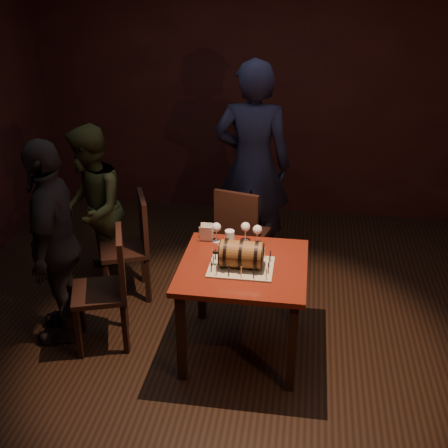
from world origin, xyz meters
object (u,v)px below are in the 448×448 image
object	(u,v)px
person_back	(252,166)
person_left_front	(55,243)
pub_table	(243,278)
person_left_rear	(91,210)
chair_left_rear	(133,241)
chair_left_front	(109,283)
wine_glass_mid	(245,228)
wine_glass_left	(216,228)
wine_glass_right	(257,231)
barrel_cake	(241,254)
pint_of_ale	(230,240)
chair_back	(240,231)

from	to	relation	value
person_back	person_left_front	distance (m)	1.95
pub_table	person_left_rear	xyz separation A→B (m)	(-1.42, 0.77, 0.10)
chair_left_rear	chair_left_front	distance (m)	0.69
person_left_front	wine_glass_mid	bearing A→B (deg)	92.54
wine_glass_left	wine_glass_right	bearing A→B (deg)	1.05
barrel_cake	wine_glass_left	world-z (taller)	barrel_cake
person_left_rear	person_left_front	xyz separation A→B (m)	(0.01, -0.76, 0.06)
person_left_front	wine_glass_left	bearing A→B (deg)	93.07
barrel_cake	wine_glass_right	size ratio (longest dim) A/B	2.21
pint_of_ale	chair_left_rear	world-z (taller)	chair_left_rear
pint_of_ale	wine_glass_right	bearing A→B (deg)	27.37
chair_left_front	wine_glass_right	bearing A→B (deg)	18.41
pub_table	chair_back	size ratio (longest dim) A/B	0.97
wine_glass_right	wine_glass_left	bearing A→B (deg)	-178.95
wine_glass_mid	wine_glass_right	size ratio (longest dim) A/B	1.00
wine_glass_right	person_left_rear	bearing A→B (deg)	163.17
wine_glass_left	person_left_rear	world-z (taller)	person_left_rear
barrel_cake	pint_of_ale	distance (m)	0.30
barrel_cake	person_back	size ratio (longest dim) A/B	0.18
person_left_rear	barrel_cake	bearing A→B (deg)	42.81
chair_back	chair_left_front	world-z (taller)	same
wine_glass_right	person_left_rear	world-z (taller)	person_left_rear
chair_back	chair_left_front	distance (m)	1.33
wine_glass_mid	person_back	bearing A→B (deg)	93.43
person_left_rear	person_left_front	size ratio (longest dim) A/B	0.92
person_back	barrel_cake	bearing A→B (deg)	92.87
pint_of_ale	person_left_front	world-z (taller)	person_left_front
wine_glass_left	person_left_front	size ratio (longest dim) A/B	0.10
person_left_rear	wine_glass_right	bearing A→B (deg)	56.08
chair_left_rear	chair_left_front	size ratio (longest dim) A/B	1.00
barrel_cake	wine_glass_right	world-z (taller)	barrel_cake
person_left_front	wine_glass_right	bearing A→B (deg)	90.36
person_left_front	barrel_cake	bearing A→B (deg)	76.14
wine_glass_mid	person_left_rear	xyz separation A→B (m)	(-1.40, 0.41, -0.13)
pub_table	wine_glass_right	xyz separation A→B (m)	(0.07, 0.32, 0.23)
chair_back	wine_glass_right	bearing A→B (deg)	-72.39
wine_glass_left	person_left_rear	xyz separation A→B (m)	(-1.18, 0.46, -0.13)
pint_of_ale	person_left_front	distance (m)	1.30
pint_of_ale	chair_back	size ratio (longest dim) A/B	0.16
chair_left_front	person_back	size ratio (longest dim) A/B	0.48
barrel_cake	wine_glass_mid	bearing A→B (deg)	92.64
pint_of_ale	person_left_rear	world-z (taller)	person_left_rear
barrel_cake	chair_left_rear	xyz separation A→B (m)	(-1.02, 0.70, -0.34)
wine_glass_mid	person_left_front	size ratio (longest dim) A/B	0.10
pub_table	chair_left_front	distance (m)	1.01
person_left_rear	wine_glass_left	bearing A→B (deg)	51.73
pint_of_ale	chair_left_rear	bearing A→B (deg)	154.11
pint_of_ale	person_back	xyz separation A→B (m)	(0.04, 1.22, 0.15)
wine_glass_left	person_back	distance (m)	1.14
wine_glass_mid	person_back	xyz separation A→B (m)	(-0.06, 1.08, 0.11)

